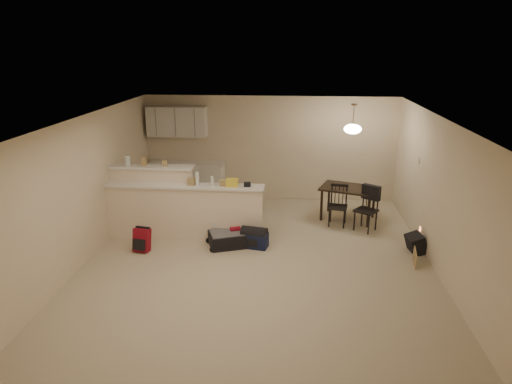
# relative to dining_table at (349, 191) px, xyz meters

# --- Properties ---
(room) EXTENTS (7.00, 7.02, 2.50)m
(room) POSITION_rel_dining_table_xyz_m (-1.77, -2.20, 0.62)
(room) COLOR beige
(room) RESTS_ON ground
(breakfast_bar) EXTENTS (3.08, 0.58, 1.39)m
(breakfast_bar) POSITION_rel_dining_table_xyz_m (-3.53, -1.22, -0.03)
(breakfast_bar) COLOR #F6E1C7
(breakfast_bar) RESTS_ON ground
(upper_cabinets) EXTENTS (1.40, 0.34, 0.70)m
(upper_cabinets) POSITION_rel_dining_table_xyz_m (-3.97, 1.12, 1.27)
(upper_cabinets) COLOR white
(upper_cabinets) RESTS_ON room
(kitchen_counter) EXTENTS (1.80, 0.60, 0.90)m
(kitchen_counter) POSITION_rel_dining_table_xyz_m (-3.77, 0.99, -0.18)
(kitchen_counter) COLOR white
(kitchen_counter) RESTS_ON ground
(thermostat) EXTENTS (0.02, 0.12, 0.12)m
(thermostat) POSITION_rel_dining_table_xyz_m (1.21, -0.65, 0.87)
(thermostat) COLOR beige
(thermostat) RESTS_ON room
(jar) EXTENTS (0.10, 0.10, 0.20)m
(jar) POSITION_rel_dining_table_xyz_m (-4.42, -1.08, 0.86)
(jar) COLOR silver
(jar) RESTS_ON breakfast_bar
(cereal_box) EXTENTS (0.10, 0.07, 0.16)m
(cereal_box) POSITION_rel_dining_table_xyz_m (-4.09, -1.08, 0.84)
(cereal_box) COLOR tan
(cereal_box) RESTS_ON breakfast_bar
(small_box) EXTENTS (0.08, 0.06, 0.12)m
(small_box) POSITION_rel_dining_table_xyz_m (-3.68, -1.08, 0.82)
(small_box) COLOR tan
(small_box) RESTS_ON breakfast_bar
(bottle_a) EXTENTS (0.07, 0.07, 0.26)m
(bottle_a) POSITION_rel_dining_table_xyz_m (-3.01, -1.30, 0.59)
(bottle_a) COLOR silver
(bottle_a) RESTS_ON breakfast_bar
(bottle_b) EXTENTS (0.06, 0.06, 0.18)m
(bottle_b) POSITION_rel_dining_table_xyz_m (-2.72, -1.30, 0.55)
(bottle_b) COLOR silver
(bottle_b) RESTS_ON breakfast_bar
(bag_lump) EXTENTS (0.22, 0.18, 0.14)m
(bag_lump) POSITION_rel_dining_table_xyz_m (-2.34, -1.30, 0.53)
(bag_lump) COLOR tan
(bag_lump) RESTS_ON breakfast_bar
(pouch) EXTENTS (0.12, 0.10, 0.08)m
(pouch) POSITION_rel_dining_table_xyz_m (-2.05, -1.30, 0.50)
(pouch) COLOR tan
(pouch) RESTS_ON breakfast_bar
(extra_item_x) EXTENTS (0.14, 0.10, 0.14)m
(extra_item_x) POSITION_rel_dining_table_xyz_m (-3.12, -1.30, 0.53)
(extra_item_x) COLOR tan
(extra_item_x) RESTS_ON breakfast_bar
(extra_item_y) EXTENTS (0.14, 0.10, 0.12)m
(extra_item_y) POSITION_rel_dining_table_xyz_m (-2.51, -1.30, 0.51)
(extra_item_y) COLOR tan
(extra_item_y) RESTS_ON breakfast_bar
(dining_table) EXTENTS (1.34, 1.10, 0.72)m
(dining_table) POSITION_rel_dining_table_xyz_m (0.00, 0.00, 0.00)
(dining_table) COLOR black
(dining_table) RESTS_ON ground
(pendant_lamp) EXTENTS (0.36, 0.36, 0.62)m
(pendant_lamp) POSITION_rel_dining_table_xyz_m (-0.00, 0.00, 1.36)
(pendant_lamp) COLOR brown
(pendant_lamp) RESTS_ON room
(dining_chair_near) EXTENTS (0.44, 0.42, 0.86)m
(dining_chair_near) POSITION_rel_dining_table_xyz_m (-0.25, -0.39, -0.20)
(dining_chair_near) COLOR black
(dining_chair_near) RESTS_ON ground
(dining_chair_far) EXTENTS (0.55, 0.54, 0.91)m
(dining_chair_far) POSITION_rel_dining_table_xyz_m (0.30, -0.62, -0.18)
(dining_chair_far) COLOR black
(dining_chair_far) RESTS_ON ground
(suitcase) EXTENTS (0.91, 0.74, 0.26)m
(suitcase) POSITION_rel_dining_table_xyz_m (-2.35, -1.59, -0.50)
(suitcase) COLOR black
(suitcase) RESTS_ON ground
(red_backpack) EXTENTS (0.31, 0.23, 0.43)m
(red_backpack) POSITION_rel_dining_table_xyz_m (-3.94, -1.96, -0.42)
(red_backpack) COLOR maroon
(red_backpack) RESTS_ON ground
(navy_duffel) EXTENTS (0.55, 0.37, 0.28)m
(navy_duffel) POSITION_rel_dining_table_xyz_m (-1.89, -1.62, -0.50)
(navy_duffel) COLOR #131A3D
(navy_duffel) RESTS_ON ground
(black_daypack) EXTENTS (0.32, 0.41, 0.33)m
(black_daypack) POSITION_rel_dining_table_xyz_m (1.08, -1.59, -0.47)
(black_daypack) COLOR black
(black_daypack) RESTS_ON ground
(cardboard_sheet) EXTENTS (0.05, 0.36, 0.28)m
(cardboard_sheet) POSITION_rel_dining_table_xyz_m (0.93, -2.15, -0.50)
(cardboard_sheet) COLOR tan
(cardboard_sheet) RESTS_ON ground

